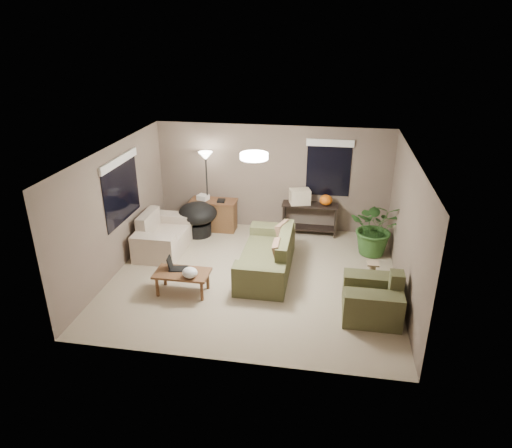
% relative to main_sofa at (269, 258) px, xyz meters
% --- Properties ---
extents(room_shell, '(5.50, 5.50, 5.50)m').
position_rel_main_sofa_xyz_m(room_shell, '(-0.24, -0.28, 0.96)').
color(room_shell, tan).
rests_on(room_shell, ground).
extents(main_sofa, '(0.95, 2.20, 0.85)m').
position_rel_main_sofa_xyz_m(main_sofa, '(0.00, 0.00, 0.00)').
color(main_sofa, '#4A4B2D').
rests_on(main_sofa, ground).
extents(throw_pillows, '(0.37, 1.38, 0.47)m').
position_rel_main_sofa_xyz_m(throw_pillows, '(0.26, 0.00, 0.36)').
color(throw_pillows, '#8C7251').
rests_on(throw_pillows, main_sofa).
extents(loveseat, '(0.90, 1.60, 0.85)m').
position_rel_main_sofa_xyz_m(loveseat, '(-2.43, 0.59, 0.00)').
color(loveseat, beige).
rests_on(loveseat, ground).
extents(armchair, '(0.95, 1.00, 0.85)m').
position_rel_main_sofa_xyz_m(armchair, '(1.95, -1.21, 0.00)').
color(armchair, brown).
rests_on(armchair, ground).
extents(coffee_table, '(1.00, 0.55, 0.42)m').
position_rel_main_sofa_xyz_m(coffee_table, '(-1.45, -1.06, 0.06)').
color(coffee_table, brown).
rests_on(coffee_table, ground).
extents(laptop, '(0.39, 0.28, 0.24)m').
position_rel_main_sofa_xyz_m(laptop, '(-1.61, -0.96, 0.19)').
color(laptop, black).
rests_on(laptop, coffee_table).
extents(plastic_bag, '(0.35, 0.34, 0.19)m').
position_rel_main_sofa_xyz_m(plastic_bag, '(-1.25, -1.21, 0.22)').
color(plastic_bag, white).
rests_on(plastic_bag, coffee_table).
extents(desk, '(1.10, 0.50, 0.75)m').
position_rel_main_sofa_xyz_m(desk, '(-1.59, 1.83, 0.08)').
color(desk, brown).
rests_on(desk, ground).
extents(desk_papers, '(0.70, 0.30, 0.12)m').
position_rel_main_sofa_xyz_m(desk_papers, '(-1.74, 1.82, 0.51)').
color(desk_papers, silver).
rests_on(desk_papers, desk).
extents(console_table, '(1.30, 0.40, 0.75)m').
position_rel_main_sofa_xyz_m(console_table, '(0.70, 1.96, 0.14)').
color(console_table, black).
rests_on(console_table, ground).
extents(pumpkin, '(0.31, 0.31, 0.24)m').
position_rel_main_sofa_xyz_m(pumpkin, '(1.05, 1.96, 0.58)').
color(pumpkin, orange).
rests_on(pumpkin, console_table).
extents(cardboard_box, '(0.53, 0.45, 0.34)m').
position_rel_main_sofa_xyz_m(cardboard_box, '(0.45, 1.96, 0.63)').
color(cardboard_box, beige).
rests_on(cardboard_box, console_table).
extents(papasan_chair, '(0.92, 0.92, 0.80)m').
position_rel_main_sofa_xyz_m(papasan_chair, '(-1.88, 1.45, 0.17)').
color(papasan_chair, black).
rests_on(papasan_chair, ground).
extents(floor_lamp, '(0.32, 0.32, 1.91)m').
position_rel_main_sofa_xyz_m(floor_lamp, '(-1.73, 1.84, 1.30)').
color(floor_lamp, black).
rests_on(floor_lamp, ground).
extents(ceiling_fixture, '(0.50, 0.50, 0.10)m').
position_rel_main_sofa_xyz_m(ceiling_fixture, '(-0.24, -0.28, 2.15)').
color(ceiling_fixture, white).
rests_on(ceiling_fixture, room_shell).
extents(houseplant, '(1.11, 1.24, 0.97)m').
position_rel_main_sofa_xyz_m(houseplant, '(2.14, 1.15, 0.19)').
color(houseplant, '#2D5923').
rests_on(houseplant, ground).
extents(cat_scratching_post, '(0.32, 0.32, 0.50)m').
position_rel_main_sofa_xyz_m(cat_scratching_post, '(2.00, -0.26, -0.08)').
color(cat_scratching_post, tan).
rests_on(cat_scratching_post, ground).
extents(window_left, '(0.05, 1.56, 1.33)m').
position_rel_main_sofa_xyz_m(window_left, '(-2.97, 0.02, 1.49)').
color(window_left, black).
rests_on(window_left, room_shell).
extents(window_back, '(1.06, 0.05, 1.33)m').
position_rel_main_sofa_xyz_m(window_back, '(1.06, 2.19, 1.49)').
color(window_back, black).
rests_on(window_back, room_shell).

